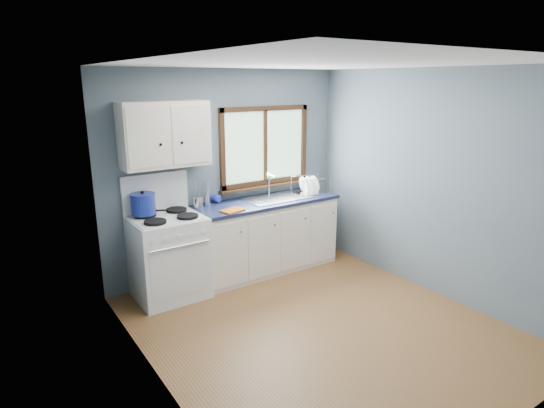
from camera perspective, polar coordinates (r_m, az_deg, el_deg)
floor at (r=4.70m, az=5.87°, el=-15.12°), size 3.20×3.60×0.02m
ceiling at (r=4.06m, az=6.87°, el=17.28°), size 3.20×3.60×0.02m
wall_back at (r=5.67m, az=-5.61°, el=3.88°), size 3.20×0.02×2.50m
wall_front at (r=3.14m, az=28.42°, el=-7.37°), size 3.20×0.02×2.50m
wall_left at (r=3.43m, az=-14.71°, el=-4.13°), size 0.02×3.60×2.50m
wall_right at (r=5.37m, az=19.57°, el=2.43°), size 0.02×3.60×2.50m
gas_range at (r=5.20m, az=-12.84°, el=-6.18°), size 0.76×0.69×1.36m
base_cabinets at (r=5.80m, az=-0.79°, el=-4.40°), size 1.85×0.60×0.88m
countertop at (r=5.65m, az=-0.80°, el=0.29°), size 1.89×0.64×0.04m
sink at (r=5.76m, az=0.69°, el=0.15°), size 0.84×0.46×0.44m
window at (r=5.86m, az=-0.86°, el=6.57°), size 1.36×0.10×1.03m
upper_cabinets at (r=5.06m, az=-13.30°, el=8.50°), size 0.95×0.35×0.70m
skillet at (r=5.13m, az=-15.70°, el=-0.88°), size 0.40×0.33×0.05m
stockpot at (r=5.08m, az=-15.88°, el=0.04°), size 0.32×0.32×0.26m
utensil_crock at (r=5.38m, az=-9.25°, el=0.29°), size 0.11×0.11×0.34m
thermos at (r=5.42m, az=-8.22°, el=1.26°), size 0.07×0.07×0.29m
soap_bottle at (r=5.51m, az=-6.69°, el=1.40°), size 0.12×0.12×0.26m
dish_towel at (r=5.19m, az=-5.01°, el=-0.82°), size 0.28×0.23×0.02m
dish_rack at (r=6.03m, az=4.77°, el=1.97°), size 0.48×0.39×0.23m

